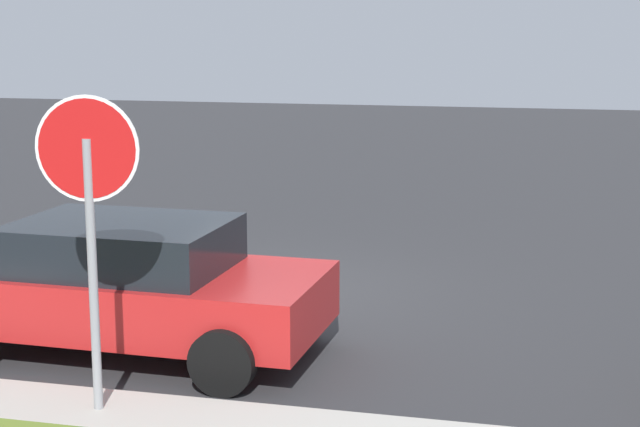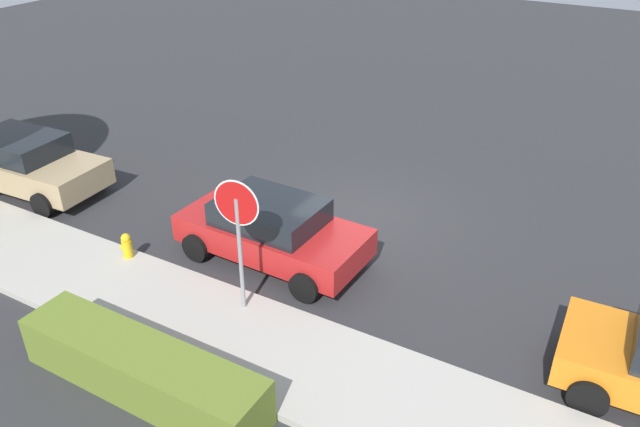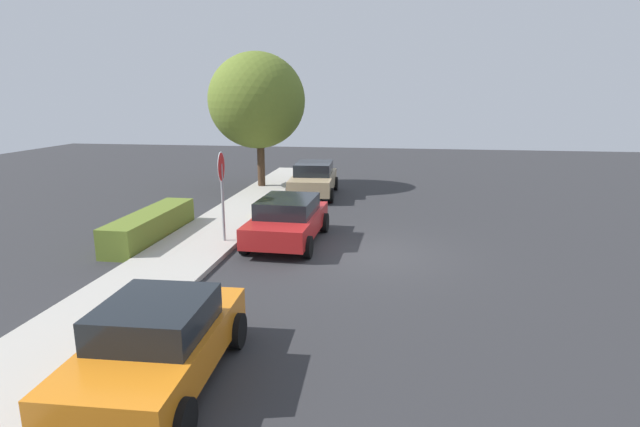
# 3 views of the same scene
# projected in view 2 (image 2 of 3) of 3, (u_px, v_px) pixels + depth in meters

# --- Properties ---
(ground_plane) EXTENTS (60.00, 60.00, 0.00)m
(ground_plane) POSITION_uv_depth(u_px,v_px,m) (359.00, 216.00, 15.44)
(ground_plane) COLOR #2D2D30
(sidewalk_curb) EXTENTS (32.00, 2.40, 0.14)m
(sidewalk_curb) POSITION_uv_depth(u_px,v_px,m) (230.00, 335.00, 11.43)
(sidewalk_curb) COLOR #B2ADA3
(sidewalk_curb) RESTS_ON ground_plane
(stop_sign) EXTENTS (0.89, 0.13, 2.86)m
(stop_sign) POSITION_uv_depth(u_px,v_px,m) (238.00, 223.00, 11.15)
(stop_sign) COLOR gray
(stop_sign) RESTS_ON ground_plane
(parked_car_red) EXTENTS (4.17, 2.16, 1.40)m
(parked_car_red) POSITION_uv_depth(u_px,v_px,m) (272.00, 229.00, 13.43)
(parked_car_red) COLOR red
(parked_car_red) RESTS_ON ground_plane
(parked_car_tan) EXTENTS (4.43, 2.21, 1.52)m
(parked_car_tan) POSITION_uv_depth(u_px,v_px,m) (25.00, 162.00, 16.32)
(parked_car_tan) COLOR tan
(parked_car_tan) RESTS_ON ground_plane
(fire_hydrant) EXTENTS (0.30, 0.22, 0.72)m
(fire_hydrant) POSITION_uv_depth(u_px,v_px,m) (127.00, 248.00, 13.48)
(fire_hydrant) COLOR gold
(fire_hydrant) RESTS_ON ground_plane
(front_yard_hedge) EXTENTS (4.53, 1.00, 0.89)m
(front_yard_hedge) POSITION_uv_depth(u_px,v_px,m) (142.00, 370.00, 10.12)
(front_yard_hedge) COLOR olive
(front_yard_hedge) RESTS_ON ground_plane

